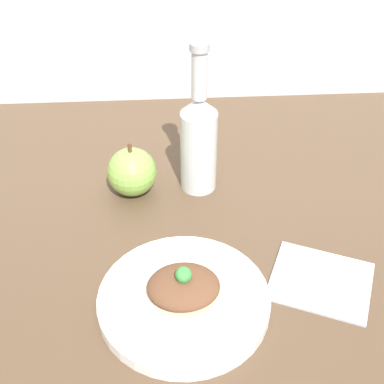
# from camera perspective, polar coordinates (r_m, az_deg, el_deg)

# --- Properties ---
(ground_plane) EXTENTS (1.80, 1.10, 0.04)m
(ground_plane) POSITION_cam_1_polar(r_m,az_deg,el_deg) (0.82, 5.84, -9.10)
(ground_plane) COLOR brown
(plate) EXTENTS (0.24, 0.24, 0.02)m
(plate) POSITION_cam_1_polar(r_m,az_deg,el_deg) (0.75, -0.88, -11.39)
(plate) COLOR white
(plate) RESTS_ON ground_plane
(plated_food) EXTENTS (0.15, 0.15, 0.05)m
(plated_food) POSITION_cam_1_polar(r_m,az_deg,el_deg) (0.73, -0.89, -10.25)
(plated_food) COLOR beige
(plated_food) RESTS_ON plate
(cider_bottle) EXTENTS (0.06, 0.06, 0.27)m
(cider_bottle) POSITION_cam_1_polar(r_m,az_deg,el_deg) (0.89, 0.72, 5.71)
(cider_bottle) COLOR silver
(cider_bottle) RESTS_ON ground_plane
(apple) EXTENTS (0.08, 0.08, 0.10)m
(apple) POSITION_cam_1_polar(r_m,az_deg,el_deg) (0.92, -6.43, 2.15)
(apple) COLOR #84B74C
(apple) RESTS_ON ground_plane
(napkin) EXTENTS (0.18, 0.17, 0.01)m
(napkin) POSITION_cam_1_polar(r_m,az_deg,el_deg) (0.80, 13.60, -9.13)
(napkin) COLOR #B7BCC6
(napkin) RESTS_ON ground_plane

